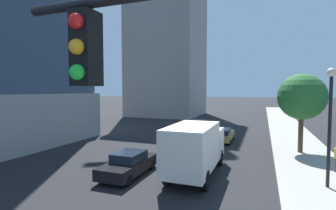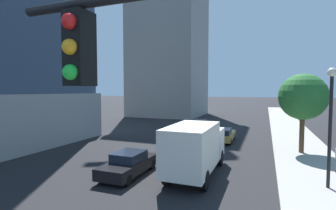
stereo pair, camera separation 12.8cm
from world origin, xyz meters
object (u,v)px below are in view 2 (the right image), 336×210
object	(u,v)px
traffic_light_pole	(228,121)
car_gold	(223,135)
street_tree	(303,97)
street_lamp	(331,110)
box_truck	(195,147)
construction_building	(169,24)
car_black	(129,164)
car_red	(199,126)

from	to	relation	value
traffic_light_pole	car_gold	xyz separation A→B (m)	(-3.37, 21.62, -3.96)
street_tree	street_lamp	bearing A→B (deg)	-87.66
car_gold	street_tree	bearing A→B (deg)	-21.91
street_tree	car_gold	xyz separation A→B (m)	(-6.45, 2.59, -3.80)
street_tree	box_truck	xyz separation A→B (m)	(-6.45, -7.86, -2.77)
car_gold	box_truck	distance (m)	10.51
construction_building	car_black	size ratio (longest dim) A/B	9.81
traffic_light_pole	street_tree	world-z (taller)	traffic_light_pole
street_lamp	street_tree	distance (m)	7.58
traffic_light_pole	car_gold	size ratio (longest dim) A/B	1.56
car_gold	box_truck	bearing A→B (deg)	-90.00
construction_building	traffic_light_pole	distance (m)	49.97
traffic_light_pole	car_black	bearing A→B (deg)	125.64
car_gold	street_lamp	bearing A→B (deg)	-56.35
car_red	car_black	bearing A→B (deg)	-90.00
car_gold	car_black	size ratio (longest dim) A/B	0.97
street_tree	car_red	distance (m)	13.24
construction_building	box_truck	distance (m)	40.04
street_tree	car_red	size ratio (longest dim) A/B	1.32
car_black	street_tree	bearing A→B (deg)	42.13
construction_building	car_red	world-z (taller)	construction_building
construction_building	street_tree	distance (m)	35.84
street_lamp	car_black	size ratio (longest dim) A/B	1.35
traffic_light_pole	car_red	bearing A→B (deg)	104.85
street_lamp	car_black	xyz separation A→B (m)	(-10.45, -1.61, -3.36)
street_lamp	car_red	bearing A→B (deg)	124.56
street_tree	car_gold	distance (m)	7.92
street_tree	car_black	bearing A→B (deg)	-137.87
car_gold	car_black	bearing A→B (deg)	-107.42
box_truck	street_lamp	bearing A→B (deg)	2.56
street_lamp	box_truck	xyz separation A→B (m)	(-6.76, -0.30, -2.31)
construction_building	car_black	bearing A→B (deg)	-72.68
construction_building	street_tree	world-z (taller)	construction_building
street_lamp	traffic_light_pole	bearing A→B (deg)	-106.46
street_tree	car_black	size ratio (longest dim) A/B	1.40
construction_building	car_gold	size ratio (longest dim) A/B	10.16
traffic_light_pole	car_gold	distance (m)	22.24
construction_building	car_gold	xyz separation A→B (m)	(14.54, -23.01, -17.52)
car_red	box_truck	distance (m)	15.94
construction_building	car_black	distance (m)	40.43
construction_building	street_tree	xyz separation A→B (m)	(20.99, -25.61, -13.72)
street_lamp	street_tree	world-z (taller)	street_tree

